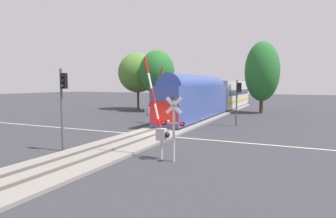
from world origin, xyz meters
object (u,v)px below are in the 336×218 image
(commuter_train, at_px, (216,95))
(crossing_gate_near, at_px, (160,126))
(elm_centre_background, at_px, (262,71))
(crossing_gate_far, at_px, (149,105))
(traffic_signal_median, at_px, (63,96))
(traffic_signal_far_side, at_px, (238,95))
(oak_behind_train, at_px, (157,72))
(crossing_signal_mast, at_px, (173,121))
(pine_left_background, at_px, (138,73))

(commuter_train, relative_size, crossing_gate_near, 6.65)
(commuter_train, distance_m, elm_centre_background, 7.69)
(commuter_train, height_order, crossing_gate_far, crossing_gate_far)
(traffic_signal_median, distance_m, traffic_signal_far_side, 18.00)
(commuter_train, xyz_separation_m, traffic_signal_median, (-2.53, -28.28, 0.81))
(oak_behind_train, bearing_deg, traffic_signal_median, -75.96)
(crossing_signal_mast, relative_size, elm_centre_background, 0.35)
(commuter_train, height_order, traffic_signal_far_side, commuter_train)
(crossing_signal_mast, height_order, oak_behind_train, oak_behind_train)
(crossing_gate_near, distance_m, crossing_signal_mast, 1.11)
(crossing_gate_near, distance_m, oak_behind_train, 29.50)
(oak_behind_train, bearing_deg, crossing_signal_mast, -61.56)
(crossing_gate_near, height_order, elm_centre_background, elm_centre_background)
(commuter_train, xyz_separation_m, oak_behind_train, (-9.26, -1.35, 3.45))
(traffic_signal_median, height_order, pine_left_background, pine_left_background)
(pine_left_background, bearing_deg, commuter_train, -3.24)
(oak_behind_train, bearing_deg, pine_left_background, 155.80)
(crossing_signal_mast, distance_m, pine_left_background, 34.49)
(commuter_train, xyz_separation_m, elm_centre_background, (6.27, 2.78, 3.48))
(crossing_gate_far, height_order, elm_centre_background, elm_centre_background)
(crossing_gate_near, bearing_deg, traffic_signal_median, -171.79)
(crossing_gate_near, xyz_separation_m, crossing_gate_far, (-7.92, 13.28, 0.08))
(crossing_gate_far, height_order, oak_behind_train, oak_behind_train)
(oak_behind_train, distance_m, elm_centre_background, 16.07)
(commuter_train, relative_size, pine_left_background, 4.07)
(crossing_gate_far, xyz_separation_m, traffic_signal_median, (1.38, -14.22, 1.61))
(crossing_gate_far, relative_size, oak_behind_train, 0.64)
(crossing_gate_near, bearing_deg, crossing_gate_far, 120.81)
(oak_behind_train, distance_m, pine_left_background, 5.23)
(crossing_gate_near, xyz_separation_m, pine_left_background, (-18.05, 28.13, 4.43))
(commuter_train, height_order, oak_behind_train, oak_behind_train)
(commuter_train, bearing_deg, traffic_signal_median, -95.10)
(crossing_gate_near, relative_size, oak_behind_train, 0.62)
(crossing_gate_far, relative_size, traffic_signal_median, 1.16)
(elm_centre_background, bearing_deg, commuter_train, -156.07)
(traffic_signal_far_side, distance_m, oak_behind_train, 18.68)
(crossing_gate_far, distance_m, elm_centre_background, 20.13)
(crossing_signal_mast, bearing_deg, traffic_signal_far_side, 87.69)
(commuter_train, relative_size, traffic_signal_far_side, 8.24)
(commuter_train, bearing_deg, traffic_signal_far_side, -65.31)
(crossing_gate_far, bearing_deg, traffic_signal_far_side, 10.83)
(traffic_signal_far_side, height_order, elm_centre_background, elm_centre_background)
(pine_left_background, bearing_deg, elm_centre_background, 5.59)
(crossing_gate_far, xyz_separation_m, elm_centre_background, (10.17, 16.84, 4.28))
(commuter_train, relative_size, crossing_signal_mast, 10.58)
(crossing_gate_near, distance_m, pine_left_background, 33.71)
(crossing_signal_mast, bearing_deg, elm_centre_background, 87.62)
(crossing_gate_far, relative_size, elm_centre_background, 0.58)
(crossing_gate_near, height_order, traffic_signal_median, crossing_gate_near)
(elm_centre_background, bearing_deg, traffic_signal_median, -105.81)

